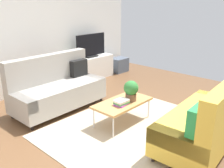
% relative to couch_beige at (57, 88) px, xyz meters
% --- Properties ---
extents(ground_plane, '(7.68, 7.68, 0.00)m').
position_rel_couch_beige_xyz_m(ground_plane, '(0.27, -1.46, -0.44)').
color(ground_plane, brown).
extents(wall_far, '(6.40, 0.12, 2.90)m').
position_rel_couch_beige_xyz_m(wall_far, '(0.27, 1.34, 1.01)').
color(wall_far, white).
rests_on(wall_far, ground_plane).
extents(area_rug, '(2.90, 2.20, 0.01)m').
position_rel_couch_beige_xyz_m(area_rug, '(0.34, -1.62, -0.44)').
color(area_rug, tan).
rests_on(area_rug, ground_plane).
extents(couch_beige, '(1.92, 0.88, 1.10)m').
position_rel_couch_beige_xyz_m(couch_beige, '(0.00, 0.00, 0.00)').
color(couch_beige, gray).
rests_on(couch_beige, ground_plane).
extents(couch_green, '(1.94, 0.95, 1.10)m').
position_rel_couch_beige_xyz_m(couch_green, '(0.67, -2.84, 0.01)').
color(couch_green, gold).
rests_on(couch_green, ground_plane).
extents(coffee_table, '(1.10, 0.56, 0.42)m').
position_rel_couch_beige_xyz_m(coffee_table, '(0.39, -1.42, -0.05)').
color(coffee_table, '#B7844C').
rests_on(coffee_table, ground_plane).
extents(tv_console, '(1.40, 0.44, 0.64)m').
position_rel_couch_beige_xyz_m(tv_console, '(1.85, 1.00, -0.12)').
color(tv_console, silver).
rests_on(tv_console, ground_plane).
extents(tv, '(1.00, 0.20, 0.64)m').
position_rel_couch_beige_xyz_m(tv, '(1.85, 0.98, 0.51)').
color(tv, black).
rests_on(tv, tv_console).
extents(storage_trunk, '(0.52, 0.40, 0.44)m').
position_rel_couch_beige_xyz_m(storage_trunk, '(2.95, 0.90, -0.22)').
color(storage_trunk, '#4C5666').
rests_on(storage_trunk, ground_plane).
extents(potted_plant, '(0.26, 0.26, 0.37)m').
position_rel_couch_beige_xyz_m(potted_plant, '(0.53, -1.49, 0.18)').
color(potted_plant, brown).
rests_on(potted_plant, coffee_table).
extents(table_book_0, '(0.26, 0.20, 0.03)m').
position_rel_couch_beige_xyz_m(table_book_0, '(0.27, -1.49, -0.01)').
color(table_book_0, purple).
rests_on(table_book_0, coffee_table).
extents(table_book_1, '(0.25, 0.19, 0.03)m').
position_rel_couch_beige_xyz_m(table_book_1, '(0.27, -1.49, 0.02)').
color(table_book_1, '#3F8C4C').
rests_on(table_book_1, table_book_0).
extents(table_book_2, '(0.25, 0.19, 0.04)m').
position_rel_couch_beige_xyz_m(table_book_2, '(0.27, -1.49, 0.06)').
color(table_book_2, silver).
rests_on(table_book_2, table_book_1).
extents(vase_0, '(0.13, 0.13, 0.20)m').
position_rel_couch_beige_xyz_m(vase_0, '(1.27, 1.05, 0.30)').
color(vase_0, '#33B29E').
rests_on(vase_0, tv_console).
extents(bottle_0, '(0.06, 0.06, 0.20)m').
position_rel_couch_beige_xyz_m(bottle_0, '(1.46, 0.96, 0.30)').
color(bottle_0, orange).
rests_on(bottle_0, tv_console).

